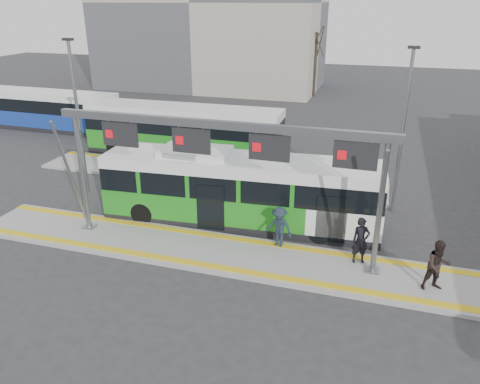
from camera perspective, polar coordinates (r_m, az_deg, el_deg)
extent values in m
plane|color=#2D2D30|center=(18.66, -1.48, -7.77)|extent=(120.00, 120.00, 0.00)
cube|color=gray|center=(18.63, -1.48, -7.57)|extent=(22.00, 3.00, 0.15)
cube|color=gray|center=(26.69, -4.14, 2.00)|extent=(20.00, 3.00, 0.15)
cube|color=yellow|center=(19.54, -0.40, -5.74)|extent=(22.00, 0.35, 0.02)
cube|color=yellow|center=(17.65, -2.69, -9.12)|extent=(22.00, 0.35, 0.02)
cube|color=yellow|center=(27.67, -3.29, 2.97)|extent=(20.00, 0.35, 0.02)
cylinder|color=slate|center=(20.60, -18.69, 2.21)|extent=(0.20, 0.20, 5.05)
cube|color=slate|center=(21.55, -17.87, -4.01)|extent=(0.50, 0.50, 0.06)
cylinder|color=slate|center=(20.08, -19.82, 1.54)|extent=(0.12, 1.46, 4.90)
cylinder|color=slate|center=(16.94, 16.70, -1.92)|extent=(0.20, 0.20, 5.05)
cube|color=slate|center=(18.08, 15.81, -9.14)|extent=(0.50, 0.50, 0.06)
cylinder|color=slate|center=(16.30, 16.62, -2.90)|extent=(0.12, 1.46, 4.90)
cube|color=slate|center=(17.09, -2.94, 8.23)|extent=(13.00, 0.25, 0.30)
cube|color=black|center=(18.98, -14.40, 6.82)|extent=(1.50, 0.12, 0.95)
cube|color=red|center=(19.16, -15.67, 6.83)|extent=(0.32, 0.02, 0.32)
cube|color=black|center=(17.63, -5.96, 6.23)|extent=(1.50, 0.12, 0.95)
cube|color=red|center=(17.75, -7.40, 6.27)|extent=(0.32, 0.02, 0.32)
cube|color=black|center=(16.72, 3.60, 5.39)|extent=(1.50, 0.12, 0.95)
cube|color=red|center=(16.76, 2.04, 5.47)|extent=(0.32, 0.02, 0.32)
cube|color=black|center=(16.32, 13.90, 4.33)|extent=(1.50, 0.12, 0.95)
cube|color=red|center=(16.27, 12.31, 4.43)|extent=(0.32, 0.02, 0.32)
cube|color=#A39988|center=(54.73, -3.60, 22.08)|extent=(24.00, 12.00, 18.00)
cube|color=black|center=(21.24, 0.06, -3.23)|extent=(12.32, 3.42, 0.35)
cube|color=#1E7D1B|center=(20.92, 0.06, -1.36)|extent=(12.32, 3.42, 1.17)
cube|color=black|center=(20.51, 0.06, 1.43)|extent=(12.31, 3.35, 1.01)
cube|color=white|center=(20.24, 0.06, 3.44)|extent=(12.32, 3.42, 0.51)
cube|color=orange|center=(19.88, 17.38, 1.69)|extent=(0.18, 1.81, 0.28)
cube|color=white|center=(20.65, -5.44, 4.91)|extent=(3.16, 2.02, 0.30)
cylinder|color=black|center=(21.43, -11.82, -2.53)|extent=(1.03, 0.37, 1.01)
cylinder|color=black|center=(23.33, -9.53, -0.23)|extent=(1.03, 0.37, 1.01)
cylinder|color=black|center=(19.63, 9.75, -4.80)|extent=(1.03, 0.37, 1.01)
cylinder|color=black|center=(21.69, 10.20, -2.08)|extent=(1.03, 0.37, 1.01)
cube|color=black|center=(30.66, -6.74, 4.87)|extent=(12.62, 2.90, 0.37)
cube|color=#1E7D1B|center=(30.44, -6.81, 6.28)|extent=(12.62, 2.90, 1.21)
cube|color=black|center=(30.14, -6.91, 8.34)|extent=(12.62, 2.82, 1.05)
cube|color=white|center=(29.96, -6.98, 9.79)|extent=(12.62, 2.90, 0.52)
cylinder|color=black|center=(31.51, -15.05, 5.38)|extent=(1.05, 0.33, 1.05)
cylinder|color=black|center=(33.47, -13.01, 6.56)|extent=(1.05, 0.33, 1.05)
cylinder|color=black|center=(28.26, -0.60, 4.21)|extent=(1.05, 0.33, 1.05)
cylinder|color=black|center=(30.44, 0.70, 5.56)|extent=(1.05, 0.33, 1.05)
cube|color=black|center=(39.57, -22.04, 7.40)|extent=(11.13, 2.60, 0.34)
cube|color=navy|center=(39.41, -22.19, 8.41)|extent=(11.13, 2.60, 1.11)
cube|color=black|center=(39.20, -22.41, 9.87)|extent=(11.13, 2.53, 0.97)
cube|color=white|center=(39.06, -22.57, 10.90)|extent=(11.13, 2.60, 0.48)
cylinder|color=black|center=(41.32, -27.25, 7.58)|extent=(0.97, 0.30, 0.97)
cylinder|color=black|center=(42.82, -25.27, 8.38)|extent=(0.97, 0.30, 0.97)
cylinder|color=black|center=(36.65, -19.09, 7.20)|extent=(0.97, 0.30, 0.97)
cylinder|color=black|center=(38.33, -17.20, 8.08)|extent=(0.97, 0.30, 0.97)
imported|color=black|center=(18.11, 14.50, -5.75)|extent=(0.77, 0.63, 1.81)
imported|color=black|center=(17.32, 22.98, -8.27)|extent=(1.09, 0.98, 1.84)
imported|color=#1B2731|center=(18.70, 4.79, -4.28)|extent=(1.23, 0.90, 1.71)
cylinder|color=#382B21|center=(48.39, 4.75, 15.49)|extent=(0.28, 0.28, 7.05)
cylinder|color=#382B21|center=(49.48, 9.17, 15.01)|extent=(0.28, 0.28, 6.30)
cylinder|color=#382B21|center=(53.39, -12.78, 15.43)|extent=(0.28, 0.28, 6.56)
cylinder|color=slate|center=(24.84, -19.08, 8.31)|extent=(0.16, 0.16, 7.65)
cube|color=black|center=(24.26, -20.26, 17.07)|extent=(0.50, 0.25, 0.12)
cylinder|color=slate|center=(22.31, 19.15, 6.62)|extent=(0.16, 0.16, 7.53)
cube|color=black|center=(21.66, 20.45, 16.20)|extent=(0.50, 0.25, 0.12)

